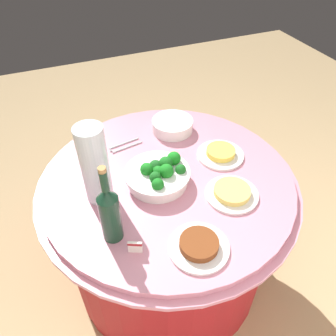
{
  "coord_description": "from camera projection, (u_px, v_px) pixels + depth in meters",
  "views": [
    {
      "loc": [
        0.4,
        0.98,
        1.74
      ],
      "look_at": [
        0.0,
        0.0,
        0.79
      ],
      "focal_mm": 35.47,
      "sensor_mm": 36.0,
      "label": 1
    }
  ],
  "objects": [
    {
      "name": "ground_plane",
      "position": [
        168.0,
        268.0,
        1.95
      ],
      "size": [
        6.0,
        6.0,
        0.0
      ],
      "primitive_type": "plane",
      "color": "tan"
    },
    {
      "name": "broccoli_bowl",
      "position": [
        159.0,
        175.0,
        1.4
      ],
      "size": [
        0.28,
        0.28,
        0.11
      ],
      "color": "white",
      "rests_on": "buffet_table"
    },
    {
      "name": "decorative_fruit_vase",
      "position": [
        95.0,
        167.0,
        1.26
      ],
      "size": [
        0.11,
        0.11,
        0.34
      ],
      "color": "silver",
      "rests_on": "buffet_table"
    },
    {
      "name": "serving_tongs",
      "position": [
        124.0,
        146.0,
        1.62
      ],
      "size": [
        0.17,
        0.07,
        0.01
      ],
      "color": "silver",
      "rests_on": "buffet_table"
    },
    {
      "name": "label_placard_front",
      "position": [
        135.0,
        247.0,
        1.15
      ],
      "size": [
        0.05,
        0.03,
        0.05
      ],
      "color": "white",
      "rests_on": "buffet_table"
    },
    {
      "name": "buffet_table",
      "position": [
        168.0,
        228.0,
        1.7
      ],
      "size": [
        1.16,
        1.16,
        0.74
      ],
      "color": "maroon",
      "rests_on": "ground_plane"
    },
    {
      "name": "wine_bottle",
      "position": [
        110.0,
        213.0,
        1.14
      ],
      "size": [
        0.07,
        0.07,
        0.34
      ],
      "color": "#163825",
      "rests_on": "buffet_table"
    },
    {
      "name": "food_plate_noodles",
      "position": [
        232.0,
        193.0,
        1.37
      ],
      "size": [
        0.22,
        0.22,
        0.04
      ],
      "color": "white",
      "rests_on": "buffet_table"
    },
    {
      "name": "plate_stack",
      "position": [
        172.0,
        125.0,
        1.7
      ],
      "size": [
        0.21,
        0.21,
        0.06
      ],
      "color": "white",
      "rests_on": "buffet_table"
    },
    {
      "name": "food_plate_stir_fry",
      "position": [
        199.0,
        246.0,
        1.17
      ],
      "size": [
        0.22,
        0.22,
        0.04
      ],
      "color": "white",
      "rests_on": "buffet_table"
    },
    {
      "name": "food_plate_fried_egg",
      "position": [
        221.0,
        153.0,
        1.56
      ],
      "size": [
        0.22,
        0.22,
        0.04
      ],
      "color": "white",
      "rests_on": "buffet_table"
    }
  ]
}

